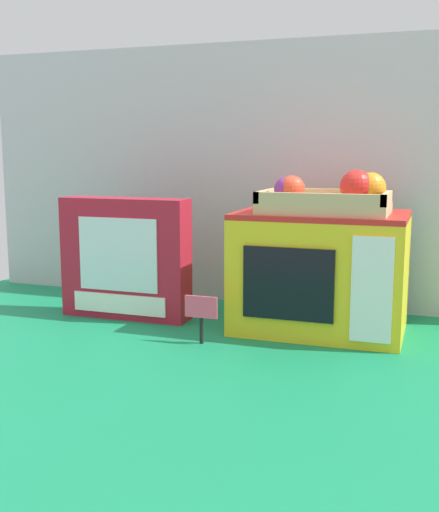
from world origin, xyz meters
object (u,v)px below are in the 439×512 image
Objects in this scene: food_groups_crate at (329,198)px; cookie_set_box at (125,258)px; toy_microwave at (321,272)px; price_sign at (201,312)px.

food_groups_crate is 0.50m from cookie_set_box.
toy_microwave is 1.36× the size of food_groups_crate.
food_groups_crate is at bearing -53.55° from toy_microwave.
cookie_set_box is (-0.47, -0.02, -0.15)m from food_groups_crate.
food_groups_crate is 2.65× the size of price_sign.
toy_microwave is 0.46m from cookie_set_box.
price_sign is at bearing -145.09° from food_groups_crate.
price_sign is (0.24, -0.14, -0.07)m from cookie_set_box.
food_groups_crate is 0.36m from price_sign.
toy_microwave is at bearing 41.32° from price_sign.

